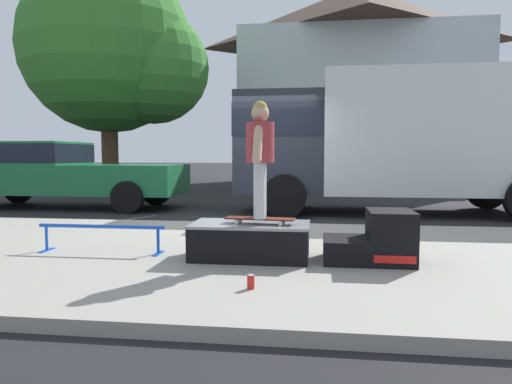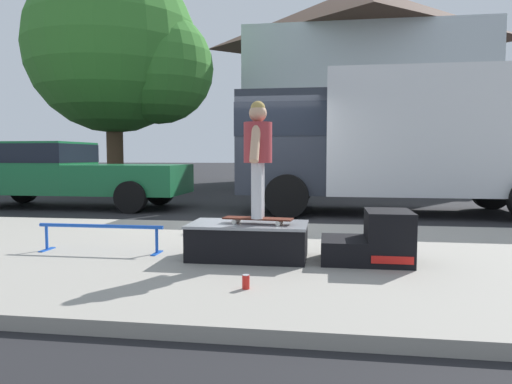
{
  "view_description": "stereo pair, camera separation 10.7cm",
  "coord_description": "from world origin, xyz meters",
  "views": [
    {
      "loc": [
        1.32,
        -8.57,
        1.29
      ],
      "look_at": [
        0.41,
        -1.84,
        0.76
      ],
      "focal_mm": 33.1,
      "sensor_mm": 36.0,
      "label": 1
    },
    {
      "loc": [
        1.42,
        -8.56,
        1.29
      ],
      "look_at": [
        0.41,
        -1.84,
        0.76
      ],
      "focal_mm": 33.1,
      "sensor_mm": 36.0,
      "label": 2
    }
  ],
  "objects": [
    {
      "name": "house_behind",
      "position": [
        2.8,
        12.25,
        4.24
      ],
      "size": [
        9.54,
        8.23,
        8.4
      ],
      "color": "silver",
      "rests_on": "ground"
    },
    {
      "name": "street_tree_main",
      "position": [
        -5.5,
        6.91,
        4.77
      ],
      "size": [
        6.35,
        5.77,
        7.82
      ],
      "color": "brown",
      "rests_on": "ground"
    },
    {
      "name": "sidewalk_slab",
      "position": [
        0.0,
        -3.0,
        0.06
      ],
      "size": [
        50.0,
        5.0,
        0.12
      ],
      "primitive_type": "cube",
      "color": "gray",
      "rests_on": "ground"
    },
    {
      "name": "skateboard",
      "position": [
        0.67,
        -3.39,
        0.58
      ],
      "size": [
        0.8,
        0.29,
        0.07
      ],
      "color": "#4C1E14",
      "rests_on": "skate_box"
    },
    {
      "name": "kicker_ramp",
      "position": [
        1.95,
        -3.34,
        0.36
      ],
      "size": [
        0.96,
        0.68,
        0.57
      ],
      "color": "black",
      "rests_on": "sidewalk_slab"
    },
    {
      "name": "box_truck",
      "position": [
        2.94,
        2.2,
        1.7
      ],
      "size": [
        6.91,
        2.63,
        3.05
      ],
      "color": "silver",
      "rests_on": "ground"
    },
    {
      "name": "pickup_truck_green",
      "position": [
        -4.99,
        2.24,
        0.89
      ],
      "size": [
        5.7,
        2.09,
        1.61
      ],
      "color": "#196638",
      "rests_on": "ground"
    },
    {
      "name": "skate_box",
      "position": [
        0.55,
        -3.34,
        0.33
      ],
      "size": [
        1.33,
        0.74,
        0.4
      ],
      "color": "black",
      "rests_on": "sidewalk_slab"
    },
    {
      "name": "ground_plane",
      "position": [
        0.0,
        0.0,
        0.0
      ],
      "size": [
        140.0,
        140.0,
        0.0
      ],
      "primitive_type": "plane",
      "color": "black"
    },
    {
      "name": "soda_can",
      "position": [
        0.73,
        -4.56,
        0.18
      ],
      "size": [
        0.07,
        0.07,
        0.13
      ],
      "color": "red",
      "rests_on": "sidewalk_slab"
    },
    {
      "name": "grind_rail",
      "position": [
        -1.27,
        -3.26,
        0.38
      ],
      "size": [
        1.58,
        0.28,
        0.34
      ],
      "color": "blue",
      "rests_on": "sidewalk_slab"
    },
    {
      "name": "skater_kid",
      "position": [
        0.67,
        -3.39,
        1.35
      ],
      "size": [
        0.31,
        0.66,
        1.29
      ],
      "color": "silver",
      "rests_on": "skateboard"
    }
  ]
}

